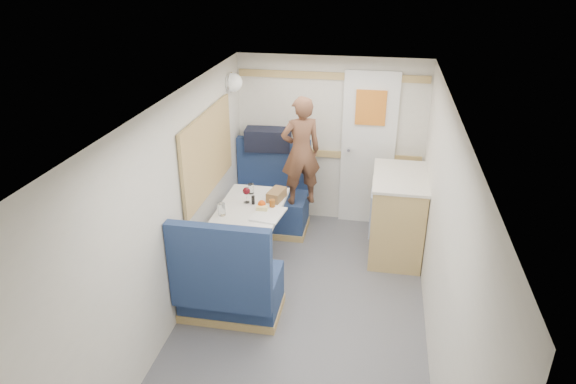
% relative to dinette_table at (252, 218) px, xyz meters
% --- Properties ---
extents(floor, '(4.50, 4.50, 0.00)m').
position_rel_dinette_table_xyz_m(floor, '(0.65, -1.00, -0.57)').
color(floor, '#515156').
rests_on(floor, ground).
extents(ceiling, '(4.50, 4.50, 0.00)m').
position_rel_dinette_table_xyz_m(ceiling, '(0.65, -1.00, 1.43)').
color(ceiling, silver).
rests_on(ceiling, wall_back).
extents(wall_back, '(2.20, 0.02, 2.00)m').
position_rel_dinette_table_xyz_m(wall_back, '(0.65, 1.25, 0.43)').
color(wall_back, silver).
rests_on(wall_back, floor).
extents(wall_left, '(0.02, 4.50, 2.00)m').
position_rel_dinette_table_xyz_m(wall_left, '(-0.45, -1.00, 0.43)').
color(wall_left, silver).
rests_on(wall_left, floor).
extents(wall_right, '(0.02, 4.50, 2.00)m').
position_rel_dinette_table_xyz_m(wall_right, '(1.75, -1.00, 0.43)').
color(wall_right, silver).
rests_on(wall_right, floor).
extents(oak_trim_low, '(2.15, 0.02, 0.08)m').
position_rel_dinette_table_xyz_m(oak_trim_low, '(0.65, 1.23, 0.28)').
color(oak_trim_low, '#AB894D').
rests_on(oak_trim_low, wall_back).
extents(oak_trim_high, '(2.15, 0.02, 0.08)m').
position_rel_dinette_table_xyz_m(oak_trim_high, '(0.65, 1.23, 1.21)').
color(oak_trim_high, '#AB894D').
rests_on(oak_trim_high, wall_back).
extents(side_window, '(0.04, 1.30, 0.72)m').
position_rel_dinette_table_xyz_m(side_window, '(-0.43, 0.00, 0.68)').
color(side_window, '#9EA28A').
rests_on(side_window, wall_left).
extents(rear_door, '(0.62, 0.12, 1.86)m').
position_rel_dinette_table_xyz_m(rear_door, '(1.10, 1.22, 0.41)').
color(rear_door, white).
rests_on(rear_door, wall_back).
extents(dinette_table, '(0.62, 0.92, 0.72)m').
position_rel_dinette_table_xyz_m(dinette_table, '(0.00, 0.00, 0.00)').
color(dinette_table, white).
rests_on(dinette_table, floor).
extents(bench_far, '(0.90, 0.59, 1.05)m').
position_rel_dinette_table_xyz_m(bench_far, '(-0.00, 0.86, -0.27)').
color(bench_far, '#18234E').
rests_on(bench_far, floor).
extents(bench_near, '(0.90, 0.59, 1.05)m').
position_rel_dinette_table_xyz_m(bench_near, '(-0.00, -0.86, -0.27)').
color(bench_near, '#18234E').
rests_on(bench_near, floor).
extents(ledge, '(0.90, 0.14, 0.04)m').
position_rel_dinette_table_xyz_m(ledge, '(-0.00, 1.12, 0.31)').
color(ledge, '#AB894D').
rests_on(ledge, bench_far).
extents(dome_light, '(0.20, 0.20, 0.20)m').
position_rel_dinette_table_xyz_m(dome_light, '(-0.39, 0.85, 1.18)').
color(dome_light, white).
rests_on(dome_light, wall_left).
extents(galley_counter, '(0.57, 0.92, 0.92)m').
position_rel_dinette_table_xyz_m(galley_counter, '(1.47, 0.55, -0.10)').
color(galley_counter, '#AB894D').
rests_on(galley_counter, floor).
extents(person, '(0.53, 0.45, 1.22)m').
position_rel_dinette_table_xyz_m(person, '(0.39, 0.70, 0.50)').
color(person, brown).
rests_on(person, bench_far).
extents(duffel_bag, '(0.55, 0.30, 0.26)m').
position_rel_dinette_table_xyz_m(duffel_bag, '(-0.07, 1.12, 0.46)').
color(duffel_bag, black).
rests_on(duffel_bag, ledge).
extents(tray, '(0.32, 0.39, 0.02)m').
position_rel_dinette_table_xyz_m(tray, '(0.22, -0.20, 0.16)').
color(tray, white).
rests_on(tray, dinette_table).
extents(orange_fruit, '(0.08, 0.08, 0.08)m').
position_rel_dinette_table_xyz_m(orange_fruit, '(0.13, -0.09, 0.21)').
color(orange_fruit, '#E1530A').
rests_on(orange_fruit, tray).
extents(cheese_block, '(0.11, 0.07, 0.04)m').
position_rel_dinette_table_xyz_m(cheese_block, '(0.14, -0.13, 0.19)').
color(cheese_block, '#EDDC89').
rests_on(cheese_block, tray).
extents(wine_glass, '(0.08, 0.08, 0.17)m').
position_rel_dinette_table_xyz_m(wine_glass, '(-0.06, 0.03, 0.28)').
color(wine_glass, white).
rests_on(wine_glass, dinette_table).
extents(tumbler_left, '(0.07, 0.07, 0.12)m').
position_rel_dinette_table_xyz_m(tumbler_left, '(-0.23, -0.28, 0.21)').
color(tumbler_left, white).
rests_on(tumbler_left, dinette_table).
extents(tumbler_mid, '(0.07, 0.07, 0.11)m').
position_rel_dinette_table_xyz_m(tumbler_mid, '(-0.07, 0.26, 0.21)').
color(tumbler_mid, white).
rests_on(tumbler_mid, dinette_table).
extents(beer_glass, '(0.06, 0.06, 0.09)m').
position_rel_dinette_table_xyz_m(beer_glass, '(0.22, -0.05, 0.20)').
color(beer_glass, brown).
rests_on(beer_glass, dinette_table).
extents(pepper_grinder, '(0.03, 0.03, 0.09)m').
position_rel_dinette_table_xyz_m(pepper_grinder, '(0.02, 0.01, 0.20)').
color(pepper_grinder, black).
rests_on(pepper_grinder, dinette_table).
extents(bread_loaf, '(0.18, 0.27, 0.10)m').
position_rel_dinette_table_xyz_m(bread_loaf, '(0.22, 0.16, 0.20)').
color(bread_loaf, '#8D5F3B').
rests_on(bread_loaf, dinette_table).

